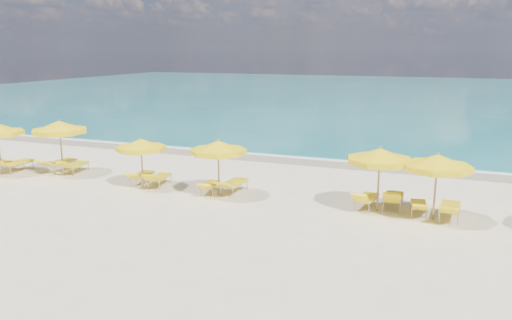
% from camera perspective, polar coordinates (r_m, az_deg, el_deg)
% --- Properties ---
extents(ground_plane, '(120.00, 120.00, 0.00)m').
position_cam_1_polar(ground_plane, '(19.58, -1.58, -4.33)').
color(ground_plane, beige).
extents(ocean, '(120.00, 80.00, 0.30)m').
position_cam_1_polar(ocean, '(65.92, 14.81, 7.26)').
color(ocean, '#126567').
rests_on(ocean, ground).
extents(wet_sand_band, '(120.00, 2.60, 0.01)m').
position_cam_1_polar(wet_sand_band, '(26.34, 4.62, 0.08)').
color(wet_sand_band, tan).
rests_on(wet_sand_band, ground).
extents(foam_line, '(120.00, 1.20, 0.03)m').
position_cam_1_polar(foam_line, '(27.09, 5.10, 0.42)').
color(foam_line, white).
rests_on(foam_line, ground).
extents(whitecap_near, '(14.00, 0.36, 0.05)m').
position_cam_1_polar(whitecap_near, '(37.18, -0.04, 3.81)').
color(whitecap_near, white).
rests_on(whitecap_near, ground).
extents(whitecap_far, '(18.00, 0.30, 0.05)m').
position_cam_1_polar(whitecap_far, '(41.68, 21.97, 3.85)').
color(whitecap_far, white).
rests_on(whitecap_far, ground).
extents(umbrella_2, '(3.18, 3.18, 2.54)m').
position_cam_1_polar(umbrella_2, '(24.61, -21.56, 3.48)').
color(umbrella_2, '#9F794F').
rests_on(umbrella_2, ground).
extents(umbrella_3, '(2.52, 2.52, 2.12)m').
position_cam_1_polar(umbrella_3, '(21.18, -13.02, 1.68)').
color(umbrella_3, '#9F794F').
rests_on(umbrella_3, ground).
extents(umbrella_4, '(2.91, 2.91, 2.28)m').
position_cam_1_polar(umbrella_4, '(19.46, -4.34, 1.43)').
color(umbrella_4, '#9F794F').
rests_on(umbrella_4, ground).
extents(umbrella_5, '(2.78, 2.78, 2.37)m').
position_cam_1_polar(umbrella_5, '(18.00, 13.97, 0.42)').
color(umbrella_5, '#9F794F').
rests_on(umbrella_5, ground).
extents(umbrella_6, '(2.50, 2.50, 2.35)m').
position_cam_1_polar(umbrella_6, '(17.63, 20.02, -0.29)').
color(umbrella_6, '#9F794F').
rests_on(umbrella_6, ground).
extents(lounger_1_right, '(0.72, 2.04, 0.82)m').
position_cam_1_polar(lounger_1_right, '(26.21, -25.70, -0.68)').
color(lounger_1_right, '#A5A8AD').
rests_on(lounger_1_right, ground).
extents(lounger_2_left, '(0.81, 2.09, 0.77)m').
position_cam_1_polar(lounger_2_left, '(25.58, -21.49, -0.60)').
color(lounger_2_left, '#A5A8AD').
rests_on(lounger_2_left, ground).
extents(lounger_2_right, '(0.76, 1.84, 0.78)m').
position_cam_1_polar(lounger_2_right, '(24.91, -19.93, -0.87)').
color(lounger_2_right, '#A5A8AD').
rests_on(lounger_2_right, ground).
extents(lounger_3_left, '(0.82, 1.87, 0.72)m').
position_cam_1_polar(lounger_3_left, '(22.14, -12.89, -2.06)').
color(lounger_3_left, '#A5A8AD').
rests_on(lounger_3_left, ground).
extents(lounger_3_right, '(0.80, 1.83, 0.77)m').
position_cam_1_polar(lounger_3_right, '(21.57, -11.03, -2.36)').
color(lounger_3_right, '#A5A8AD').
rests_on(lounger_3_right, ground).
extents(lounger_4_left, '(0.85, 1.75, 0.66)m').
position_cam_1_polar(lounger_4_left, '(20.26, -5.28, -3.21)').
color(lounger_4_left, '#A5A8AD').
rests_on(lounger_4_left, ground).
extents(lounger_4_right, '(0.76, 2.02, 0.75)m').
position_cam_1_polar(lounger_4_right, '(20.22, -2.59, -3.10)').
color(lounger_4_right, '#A5A8AD').
rests_on(lounger_4_right, ground).
extents(lounger_5_left, '(0.83, 1.82, 0.82)m').
position_cam_1_polar(lounger_5_left, '(18.73, 12.49, -4.72)').
color(lounger_5_left, '#A5A8AD').
rests_on(lounger_5_left, ground).
extents(lounger_5_right, '(0.69, 1.91, 0.90)m').
position_cam_1_polar(lounger_5_right, '(18.96, 15.42, -4.62)').
color(lounger_5_right, '#A5A8AD').
rests_on(lounger_5_right, ground).
extents(lounger_6_left, '(0.68, 1.67, 0.66)m').
position_cam_1_polar(lounger_6_left, '(18.55, 18.07, -5.31)').
color(lounger_6_left, '#A5A8AD').
rests_on(lounger_6_left, ground).
extents(lounger_6_right, '(0.75, 2.00, 0.78)m').
position_cam_1_polar(lounger_6_right, '(18.39, 21.25, -5.58)').
color(lounger_6_right, '#A5A8AD').
rests_on(lounger_6_right, ground).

